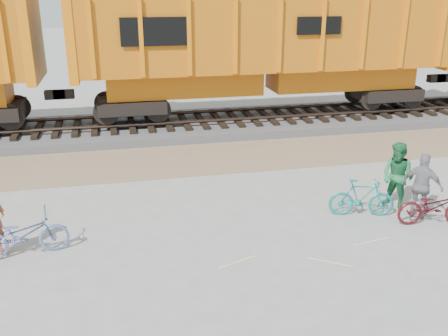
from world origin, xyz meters
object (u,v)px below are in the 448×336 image
Objects in this scene: bicycle_blue at (23,234)px; bicycle_teal at (362,198)px; hopper_car_center at (266,46)px; person_man at (397,177)px; bicycle_maroon at (434,206)px; person_woman at (422,186)px.

bicycle_teal is (7.47, 0.24, -0.00)m from bicycle_blue.
hopper_car_center is at bearing -49.74° from bicycle_blue.
person_man reaches higher than bicycle_teal.
hopper_car_center is at bearing 157.94° from person_man.
bicycle_blue reaches higher than bicycle_teal.
bicycle_blue is at bearing 95.66° from bicycle_maroon.
bicycle_blue is at bearing -115.23° from person_man.
hopper_car_center is 9.21× the size of bicycle_teal.
hopper_car_center is 7.96× the size of bicycle_blue.
person_woman is (8.77, -0.13, 0.32)m from bicycle_blue.
hopper_car_center is 8.37× the size of bicycle_maroon.
bicycle_teal is (-0.13, -8.35, -2.55)m from hopper_car_center.
person_man is (-0.40, 0.97, 0.39)m from bicycle_maroon.
bicycle_blue is 1.16× the size of bicycle_teal.
hopper_car_center reaches higher than bicycle_teal.
bicycle_teal is at bearing -106.86° from person_man.
bicycle_maroon is at bearing -101.65° from bicycle_blue.
bicycle_blue is 8.78m from person_woman.
person_man is at bearing -15.10° from person_woman.
person_man is (1.00, 0.20, 0.37)m from bicycle_teal.
person_man is at bearing -95.29° from bicycle_blue.
person_woman is (1.30, -0.37, 0.33)m from bicycle_teal.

